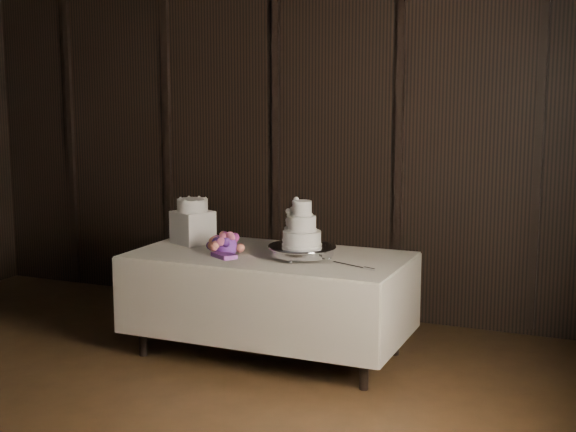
# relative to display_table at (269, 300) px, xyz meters

# --- Properties ---
(display_table) EXTENTS (1.99, 1.04, 0.76)m
(display_table) POSITION_rel_display_table_xyz_m (0.00, 0.00, 0.00)
(display_table) COLOR beige
(display_table) RESTS_ON ground
(cake_stand) EXTENTS (0.60, 0.60, 0.09)m
(cake_stand) POSITION_rel_display_table_xyz_m (0.27, -0.04, 0.39)
(cake_stand) COLOR silver
(cake_stand) RESTS_ON display_table
(wedding_cake) EXTENTS (0.31, 0.27, 0.32)m
(wedding_cake) POSITION_rel_display_table_xyz_m (0.25, -0.06, 0.56)
(wedding_cake) COLOR white
(wedding_cake) RESTS_ON cake_stand
(bouquet) EXTENTS (0.48, 0.51, 0.20)m
(bouquet) POSITION_rel_display_table_xyz_m (-0.30, -0.11, 0.41)
(bouquet) COLOR #DB6185
(bouquet) RESTS_ON display_table
(box_pedestal) EXTENTS (0.34, 0.34, 0.25)m
(box_pedestal) POSITION_rel_display_table_xyz_m (-0.71, 0.15, 0.47)
(box_pedestal) COLOR white
(box_pedestal) RESTS_ON display_table
(small_cake) EXTENTS (0.25, 0.25, 0.09)m
(small_cake) POSITION_rel_display_table_xyz_m (-0.71, 0.15, 0.64)
(small_cake) COLOR white
(small_cake) RESTS_ON box_pedestal
(cake_knife) EXTENTS (0.35, 0.16, 0.01)m
(cake_knife) POSITION_rel_display_table_xyz_m (0.65, -0.13, 0.35)
(cake_knife) COLOR silver
(cake_knife) RESTS_ON display_table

